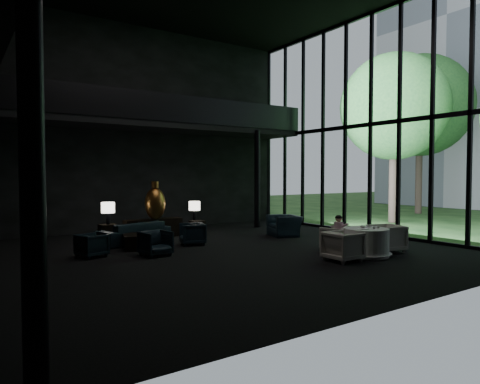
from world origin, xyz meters
TOP-DOWN VIEW (x-y plane):
  - floor at (0.00, 0.00)m, footprint 14.00×12.00m
  - wall_back at (0.00, 6.00)m, footprint 14.00×0.04m
  - wall_front at (0.00, -6.00)m, footprint 14.00×0.04m
  - curtain_wall at (6.95, 0.00)m, footprint 0.20×12.00m
  - mezzanine_back at (1.00, 5.00)m, footprint 12.00×2.00m
  - railing_back at (1.00, 4.00)m, footprint 12.00×0.06m
  - column_sw at (-5.00, -5.70)m, footprint 0.24×0.24m
  - column_ne at (4.80, 4.00)m, footprint 0.24×0.24m
  - tree_near at (11.00, 2.00)m, footprint 4.80×4.80m
  - tree_far at (16.00, 4.00)m, footprint 5.60×5.60m
  - console at (0.10, 3.68)m, footprint 2.03×0.46m
  - bronze_urn at (0.10, 3.49)m, footprint 0.70×0.70m
  - side_table_left at (-1.50, 3.58)m, footprint 0.52×0.52m
  - table_lamp_left at (-1.50, 3.55)m, footprint 0.43×0.43m
  - side_table_right at (1.70, 3.45)m, footprint 0.46×0.46m
  - table_lamp_right at (1.70, 3.65)m, footprint 0.41×0.41m
  - sofa at (-0.90, 2.86)m, footprint 2.68×1.44m
  - lounge_armchair_west at (-2.62, 1.28)m, footprint 0.71×0.73m
  - lounge_armchair_east at (0.52, 1.57)m, footprint 0.81×0.84m
  - lounge_armchair_south at (-1.15, 0.50)m, footprint 0.77×0.73m
  - window_armchair at (4.13, 1.43)m, footprint 1.05×1.33m
  - coffee_table at (-1.09, 1.80)m, footprint 1.17×1.17m
  - dining_table at (3.52, -2.70)m, footprint 1.34×1.34m
  - dining_chair_north at (3.51, -1.66)m, footprint 0.91×0.88m
  - dining_chair_east at (4.52, -2.59)m, footprint 1.06×1.10m
  - dining_chair_west at (2.51, -2.80)m, footprint 0.83×0.88m
  - child at (3.46, -1.77)m, footprint 0.27×0.27m
  - plate_a at (3.31, -2.80)m, footprint 0.30×0.30m
  - plate_b at (3.79, -2.54)m, footprint 0.25×0.25m
  - saucer at (3.80, -2.78)m, footprint 0.18×0.18m
  - coffee_cup at (3.80, -2.87)m, footprint 0.09×0.09m
  - cereal_bowl at (3.52, -2.58)m, footprint 0.15×0.15m
  - cream_pot at (3.56, -2.92)m, footprint 0.06×0.06m

SIDE VIEW (x-z plane):
  - floor at x=0.00m, z-range -0.01..0.01m
  - coffee_table at x=-1.09m, z-range 0.00..0.43m
  - side_table_right at x=1.70m, z-range 0.00..0.51m
  - side_table_left at x=-1.50m, z-range 0.00..0.58m
  - lounge_armchair_west at x=-2.62m, z-range 0.00..0.60m
  - console at x=0.10m, z-range 0.00..0.64m
  - dining_table at x=3.52m, z-range -0.05..0.70m
  - lounge_armchair_south at x=-1.15m, z-range 0.00..0.71m
  - lounge_armchair_east at x=0.52m, z-range 0.00..0.71m
  - dining_chair_north at x=3.51m, z-range 0.00..0.77m
  - dining_chair_west at x=2.51m, z-range 0.00..0.89m
  - dining_chair_east at x=4.52m, z-range 0.00..0.93m
  - sofa at x=-0.90m, z-range 0.00..1.01m
  - window_armchair at x=4.13m, z-range 0.00..1.02m
  - child at x=3.46m, z-range 0.45..1.03m
  - saucer at x=3.80m, z-range 0.75..0.76m
  - plate_b at x=3.79m, z-range 0.75..0.77m
  - plate_a at x=3.31m, z-range 0.75..0.77m
  - cream_pot at x=3.56m, z-range 0.75..0.82m
  - cereal_bowl at x=3.52m, z-range 0.75..0.82m
  - coffee_cup at x=3.80m, z-range 0.76..0.82m
  - table_lamp_right at x=1.70m, z-range 0.66..1.35m
  - table_lamp_left at x=-1.50m, z-range 0.73..1.45m
  - bronze_urn at x=0.10m, z-range 0.55..1.86m
  - column_sw at x=-5.00m, z-range 0.00..4.00m
  - column_ne at x=4.80m, z-range 0.00..4.00m
  - wall_back at x=0.00m, z-range 0.00..8.00m
  - wall_front at x=0.00m, z-range 0.00..8.00m
  - curtain_wall at x=6.95m, z-range 0.00..8.00m
  - mezzanine_back at x=1.00m, z-range 3.88..4.12m
  - railing_back at x=1.00m, z-range 4.10..5.10m
  - tree_near at x=11.00m, z-range 1.41..9.06m
  - tree_far at x=16.00m, z-range 1.59..10.39m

